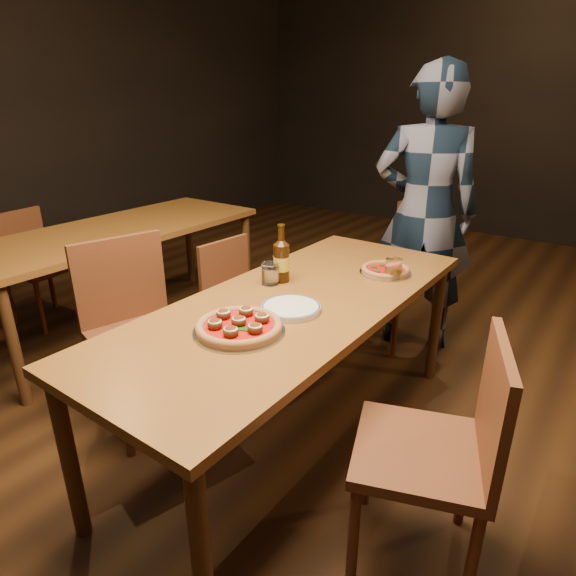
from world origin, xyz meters
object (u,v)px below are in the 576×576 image
Objects in this scene: chair_main_sw at (246,306)px; chair_nbr_left at (40,267)px; chair_main_nw at (143,335)px; chair_main_e at (420,450)px; chair_end at (397,275)px; table_left at (118,238)px; pizza_meatball at (239,326)px; amber_glass at (393,269)px; beer_bottle at (281,262)px; table_main at (295,314)px; diner at (425,214)px; pizza_margherita at (385,270)px; plate_stack at (291,308)px; water_glass at (270,273)px.

chair_main_sw is 1.69m from chair_nbr_left.
chair_main_nw is 1.41m from chair_main_e.
chair_end is at bearing -173.51° from chair_main_e.
table_left is 2.14× the size of chair_main_e.
amber_glass is at bearing 75.15° from pizza_meatball.
beer_bottle is at bearing -32.53° from chair_main_nw.
table_main is 1.73m from table_left.
pizza_meatball is at bearing 65.51° from diner.
chair_end is 9.37× the size of amber_glass.
chair_main_e is at bearing -103.00° from chair_nbr_left.
pizza_margherita is at bearing -29.95° from chair_main_nw.
chair_main_e is at bearing -20.80° from table_main.
pizza_meatball is 0.56m from beer_bottle.
amber_glass is (0.30, -0.77, 0.33)m from chair_end.
diner is at bearing 48.02° from chair_end.
plate_stack is (1.76, -0.41, 0.08)m from table_left.
chair_end is 0.53× the size of diner.
diner is at bearing 88.22° from pizza_meatball.
pizza_meatball is 0.28m from plate_stack.
diner is (-0.11, 0.78, 0.13)m from pizza_margherita.
pizza_margherita is (0.23, -0.72, 0.29)m from chair_end.
pizza_meatball is at bearing -21.68° from table_left.
diner is at bearing 77.90° from water_glass.
diner is (0.70, 0.94, 0.48)m from chair_main_sw.
pizza_meatball is at bearing -69.99° from beer_bottle.
chair_main_nw is at bearing -155.30° from table_main.
beer_bottle is at bearing -135.21° from chair_main_e.
diner reaches higher than water_glass.
chair_end reaches higher than pizza_meatball.
chair_main_e is 0.78m from pizza_meatball.
amber_glass is (0.18, 0.60, 0.04)m from plate_stack.
chair_main_nw reaches higher than pizza_meatball.
pizza_meatball is (0.07, -1.64, 0.30)m from chair_end.
diner is at bearing 102.05° from amber_glass.
table_left is 1.95m from amber_glass.
chair_nbr_left is 8.44× the size of amber_glass.
beer_bottle is (1.52, -0.16, 0.17)m from table_left.
table_main is at bearing -117.46° from chair_main_sw.
table_main is 0.58m from pizza_margherita.
chair_main_nw is (-0.69, -0.32, -0.19)m from table_main.
chair_nbr_left is 2.14m from beer_bottle.
chair_main_e is at bearing -111.90° from chair_main_sw.
chair_main_sw reaches higher than pizza_margherita.
table_left is 1.81m from plate_stack.
table_main is 1.12× the size of diner.
pizza_margherita is 0.60m from water_glass.
chair_main_sw is at bearing 144.60° from water_glass.
amber_glass is at bearing 39.49° from beer_bottle.
table_main is 1.00× the size of table_left.
chair_main_e reaches higher than plate_stack.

